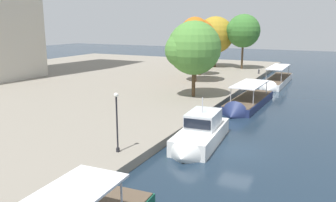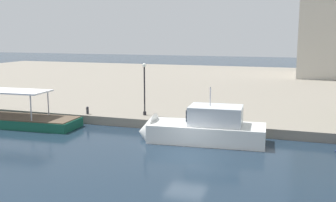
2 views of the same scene
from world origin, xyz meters
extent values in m
plane|color=#192838|center=(0.00, 0.00, 0.00)|extent=(220.00, 220.00, 0.00)
cube|color=gray|center=(0.00, 32.98, 0.36)|extent=(120.00, 55.00, 0.72)
cube|color=#14513D|center=(-16.79, 3.03, 0.15)|extent=(13.48, 3.62, 1.15)
cube|color=brown|center=(-16.79, 3.03, 0.76)|extent=(13.21, 3.45, 0.08)
cylinder|color=#B2B2B7|center=(-13.07, 2.00, 1.81)|extent=(0.10, 0.10, 2.01)
cylinder|color=#B2B2B7|center=(-13.18, 4.40, 1.81)|extent=(0.10, 0.10, 2.01)
cube|color=silver|center=(-16.79, 3.03, 2.87)|extent=(8.40, 3.14, 0.12)
cube|color=silver|center=(0.60, 3.19, 0.45)|extent=(8.20, 3.56, 1.66)
cone|color=silver|center=(-3.79, 2.86, 0.45)|extent=(1.41, 2.90, 2.82)
cube|color=silver|center=(1.20, 3.23, 1.93)|extent=(3.77, 2.64, 1.30)
cube|color=black|center=(-0.20, 3.13, 2.00)|extent=(1.12, 2.29, 0.78)
cylinder|color=silver|center=(0.80, 3.20, 3.24)|extent=(0.08, 0.08, 1.30)
cylinder|color=#2D2D33|center=(-10.46, 6.04, 0.97)|extent=(0.22, 0.22, 0.48)
sphere|color=#2D2D33|center=(-10.46, 6.04, 1.27)|extent=(0.24, 0.24, 0.24)
cylinder|color=black|center=(-5.69, 7.23, 2.75)|extent=(0.12, 0.12, 4.06)
sphere|color=white|center=(-5.69, 7.23, 4.93)|extent=(0.32, 0.32, 0.32)
cylinder|color=black|center=(-5.69, 7.23, 0.87)|extent=(0.26, 0.26, 0.30)
camera|label=1|loc=(-25.28, -6.36, 9.85)|focal=36.93mm
camera|label=2|loc=(6.63, -23.31, 7.50)|focal=42.59mm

